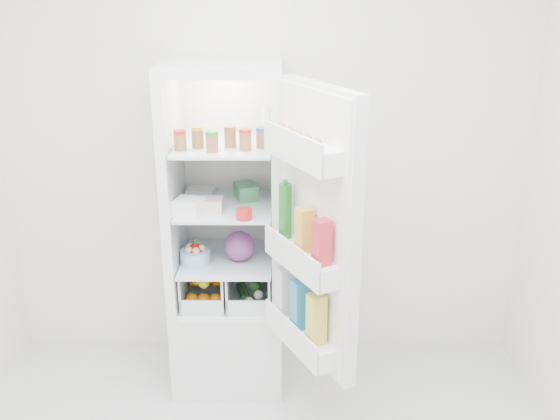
{
  "coord_description": "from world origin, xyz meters",
  "views": [
    {
      "loc": [
        0.11,
        -1.93,
        2.18
      ],
      "look_at": [
        0.09,
        0.95,
        1.11
      ],
      "focal_mm": 40.0,
      "sensor_mm": 36.0,
      "label": 1
    }
  ],
  "objects_px": {
    "red_cabbage": "(240,246)",
    "mushroom_bowl": "(195,257)",
    "fridge_door": "(313,238)",
    "refrigerator": "(229,266)"
  },
  "relations": [
    {
      "from": "refrigerator",
      "to": "mushroom_bowl",
      "type": "relative_size",
      "value": 11.25
    },
    {
      "from": "mushroom_bowl",
      "to": "fridge_door",
      "type": "height_order",
      "value": "fridge_door"
    },
    {
      "from": "refrigerator",
      "to": "mushroom_bowl",
      "type": "distance_m",
      "value": 0.25
    },
    {
      "from": "refrigerator",
      "to": "red_cabbage",
      "type": "distance_m",
      "value": 0.21
    },
    {
      "from": "red_cabbage",
      "to": "fridge_door",
      "type": "distance_m",
      "value": 0.68
    },
    {
      "from": "red_cabbage",
      "to": "mushroom_bowl",
      "type": "distance_m",
      "value": 0.24
    },
    {
      "from": "refrigerator",
      "to": "fridge_door",
      "type": "bearing_deg",
      "value": -53.94
    },
    {
      "from": "red_cabbage",
      "to": "mushroom_bowl",
      "type": "xyz_separation_m",
      "value": [
        -0.24,
        -0.04,
        -0.05
      ]
    },
    {
      "from": "red_cabbage",
      "to": "mushroom_bowl",
      "type": "relative_size",
      "value": 1.03
    },
    {
      "from": "mushroom_bowl",
      "to": "fridge_door",
      "type": "bearing_deg",
      "value": -37.55
    }
  ]
}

